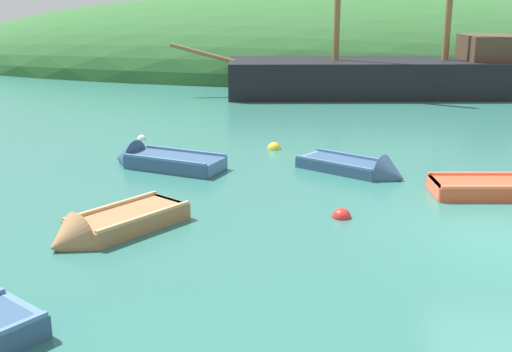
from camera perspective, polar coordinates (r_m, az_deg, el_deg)
ground_plane at (r=13.34m, az=21.06°, el=-5.02°), size 120.00×120.00×0.00m
shore_hill at (r=40.98m, az=6.78°, el=9.55°), size 53.21×19.13×9.22m
sailing_ship at (r=30.34m, az=12.51°, el=8.12°), size 17.86×6.29×11.50m
rowboat_outer_right at (r=16.89m, az=9.30°, el=0.48°), size 3.06×2.36×1.05m
rowboat_outer_left at (r=16.07m, az=21.78°, el=-1.19°), size 3.33×1.66×1.15m
rowboat_near_dock at (r=12.84m, az=-13.03°, el=-4.63°), size 2.48×3.09×1.06m
rowboat_center at (r=17.50m, az=-8.66°, el=1.20°), size 3.37×1.95×1.09m
buoy_yellow at (r=19.34m, az=1.62°, el=2.43°), size 0.41×0.41×0.41m
buoy_red at (r=13.57m, az=7.63°, el=-3.68°), size 0.40×0.40×0.40m
buoy_white at (r=20.96m, az=-10.15°, el=3.25°), size 0.28×0.28×0.28m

